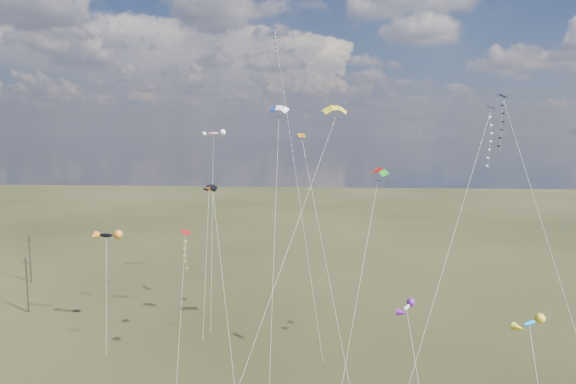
# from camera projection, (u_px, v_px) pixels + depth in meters

# --- Properties ---
(utility_pole_near) EXTENTS (1.40, 0.20, 8.00)m
(utility_pole_near) POSITION_uv_depth(u_px,v_px,m) (27.00, 284.00, 72.50)
(utility_pole_near) COLOR black
(utility_pole_near) RESTS_ON ground
(utility_pole_far) EXTENTS (1.40, 0.20, 8.00)m
(utility_pole_far) POSITION_uv_depth(u_px,v_px,m) (30.00, 259.00, 86.99)
(utility_pole_far) COLOR black
(utility_pole_far) RESTS_ON ground
(diamond_black_high) EXTENTS (4.46, 18.96, 29.18)m
(diamond_black_high) POSITION_uv_depth(u_px,v_px,m) (507.00, 139.00, 48.83)
(diamond_black_high) COLOR black
(diamond_black_high) RESTS_ON ground
(diamond_navy_tall) EXTENTS (8.02, 21.28, 40.54)m
(diamond_navy_tall) POSITION_uv_depth(u_px,v_px,m) (278.00, 66.00, 71.78)
(diamond_navy_tall) COLOR #0D2051
(diamond_navy_tall) RESTS_ON ground
(diamond_black_mid) EXTENTS (5.47, 12.60, 19.73)m
(diamond_black_mid) POSITION_uv_depth(u_px,v_px,m) (217.00, 232.00, 54.18)
(diamond_black_mid) COLOR black
(diamond_black_mid) RESTS_ON ground
(diamond_red_low) EXTENTS (1.84, 9.72, 15.30)m
(diamond_red_low) POSITION_uv_depth(u_px,v_px,m) (186.00, 258.00, 53.17)
(diamond_red_low) COLOR #A30D0F
(diamond_red_low) RESTS_ON ground
(diamond_navy_right) EXTENTS (12.64, 18.35, 28.00)m
(diamond_navy_right) POSITION_uv_depth(u_px,v_px,m) (485.00, 153.00, 47.75)
(diamond_navy_right) COLOR #121955
(diamond_navy_right) RESTS_ON ground
(diamond_orange_center) EXTENTS (6.59, 19.55, 25.31)m
(diamond_orange_center) POSITION_uv_depth(u_px,v_px,m) (315.00, 204.00, 56.78)
(diamond_orange_center) COLOR #C06A04
(diamond_orange_center) RESTS_ON ground
(parafoil_yellow) EXTENTS (11.05, 22.08, 28.80)m
(parafoil_yellow) POSITION_uv_depth(u_px,v_px,m) (335.00, 109.00, 55.46)
(parafoil_yellow) COLOR gold
(parafoil_yellow) RESTS_ON ground
(parafoil_blue_white) EXTENTS (2.24, 17.68, 28.79)m
(parafoil_blue_white) POSITION_uv_depth(u_px,v_px,m) (279.00, 109.00, 57.06)
(parafoil_blue_white) COLOR #133DAE
(parafoil_blue_white) RESTS_ON ground
(parafoil_tricolor) EXTENTS (5.85, 14.62, 22.35)m
(parafoil_tricolor) POSITION_uv_depth(u_px,v_px,m) (378.00, 172.00, 50.06)
(parafoil_tricolor) COLOR yellow
(parafoil_tricolor) RESTS_ON ground
(novelty_black_orange) EXTENTS (5.00, 8.98, 13.11)m
(novelty_black_orange) POSITION_uv_depth(u_px,v_px,m) (106.00, 235.00, 65.19)
(novelty_black_orange) COLOR black
(novelty_black_orange) RESTS_ON ground
(novelty_orange_black) EXTENTS (3.12, 13.69, 17.99)m
(novelty_orange_black) POSITION_uv_depth(u_px,v_px,m) (209.00, 189.00, 72.71)
(novelty_orange_black) COLOR #D75F0D
(novelty_orange_black) RESTS_ON ground
(novelty_white_purple) EXTENTS (2.24, 9.89, 12.60)m
(novelty_white_purple) POSITION_uv_depth(u_px,v_px,m) (407.00, 308.00, 39.03)
(novelty_white_purple) COLOR silver
(novelty_white_purple) RESTS_ON ground
(novelty_redwhite_stripe) EXTENTS (5.84, 22.21, 25.88)m
(novelty_redwhite_stripe) POSITION_uv_depth(u_px,v_px,m) (213.00, 134.00, 83.02)
(novelty_redwhite_stripe) COLOR red
(novelty_redwhite_stripe) RESTS_ON ground
(novelty_blue_yellow) EXTENTS (2.38, 11.79, 13.99)m
(novelty_blue_yellow) POSITION_uv_depth(u_px,v_px,m) (530.00, 325.00, 32.03)
(novelty_blue_yellow) COLOR #0E77CC
(novelty_blue_yellow) RESTS_ON ground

